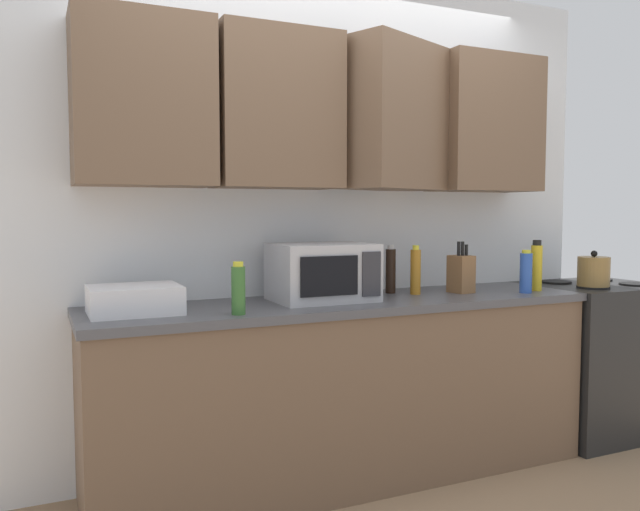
# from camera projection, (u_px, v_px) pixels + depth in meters

# --- Properties ---
(wall_back_with_cabinets) EXTENTS (3.42, 0.54, 2.60)m
(wall_back_with_cabinets) POSITION_uv_depth(u_px,v_px,m) (328.00, 165.00, 3.30)
(wall_back_with_cabinets) COLOR white
(wall_back_with_cabinets) RESTS_ON ground_plane
(counter_run) EXTENTS (2.55, 0.63, 0.90)m
(counter_run) POSITION_uv_depth(u_px,v_px,m) (347.00, 389.00, 3.17)
(counter_run) COLOR brown
(counter_run) RESTS_ON ground_plane
(stove_range) EXTENTS (0.76, 0.64, 0.91)m
(stove_range) POSITION_uv_depth(u_px,v_px,m) (593.00, 358.00, 3.83)
(stove_range) COLOR black
(stove_range) RESTS_ON ground_plane
(kettle) EXTENTS (0.17, 0.17, 0.20)m
(kettle) POSITION_uv_depth(u_px,v_px,m) (594.00, 271.00, 3.60)
(kettle) COLOR olive
(kettle) RESTS_ON stove_range
(microwave) EXTENTS (0.48, 0.37, 0.28)m
(microwave) POSITION_uv_depth(u_px,v_px,m) (322.00, 272.00, 3.10)
(microwave) COLOR #B7B7BC
(microwave) RESTS_ON counter_run
(dish_rack) EXTENTS (0.38, 0.30, 0.12)m
(dish_rack) POSITION_uv_depth(u_px,v_px,m) (135.00, 300.00, 2.71)
(dish_rack) COLOR silver
(dish_rack) RESTS_ON counter_run
(knife_block) EXTENTS (0.11, 0.13, 0.28)m
(knife_block) POSITION_uv_depth(u_px,v_px,m) (461.00, 273.00, 3.41)
(knife_block) COLOR brown
(knife_block) RESTS_ON counter_run
(bottle_yellow_mustard) EXTENTS (0.06, 0.06, 0.28)m
(bottle_yellow_mustard) POSITION_uv_depth(u_px,v_px,m) (536.00, 266.00, 3.49)
(bottle_yellow_mustard) COLOR gold
(bottle_yellow_mustard) RESTS_ON counter_run
(bottle_green_oil) EXTENTS (0.06, 0.06, 0.23)m
(bottle_green_oil) POSITION_uv_depth(u_px,v_px,m) (238.00, 289.00, 2.68)
(bottle_green_oil) COLOR #386B2D
(bottle_green_oil) RESTS_ON counter_run
(bottle_blue_cleaner) EXTENTS (0.06, 0.06, 0.23)m
(bottle_blue_cleaner) POSITION_uv_depth(u_px,v_px,m) (526.00, 272.00, 3.40)
(bottle_blue_cleaner) COLOR #2D56B7
(bottle_blue_cleaner) RESTS_ON counter_run
(bottle_soy_dark) EXTENTS (0.05, 0.05, 0.26)m
(bottle_soy_dark) POSITION_uv_depth(u_px,v_px,m) (391.00, 270.00, 3.38)
(bottle_soy_dark) COLOR black
(bottle_soy_dark) RESTS_ON counter_run
(bottle_amber_vinegar) EXTENTS (0.05, 0.05, 0.26)m
(bottle_amber_vinegar) POSITION_uv_depth(u_px,v_px,m) (416.00, 271.00, 3.33)
(bottle_amber_vinegar) COLOR #AD701E
(bottle_amber_vinegar) RESTS_ON counter_run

